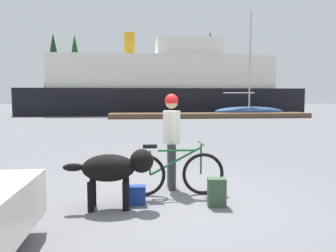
# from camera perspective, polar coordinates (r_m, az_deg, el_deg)

# --- Properties ---
(ground_plane) EXTENTS (160.00, 160.00, 0.00)m
(ground_plane) POSITION_cam_1_polar(r_m,az_deg,el_deg) (5.58, 0.62, -12.73)
(ground_plane) COLOR slate
(bicycle) EXTENTS (1.77, 0.44, 0.92)m
(bicycle) POSITION_cam_1_polar(r_m,az_deg,el_deg) (5.70, 0.91, -8.21)
(bicycle) COLOR black
(bicycle) RESTS_ON ground_plane
(person_cyclist) EXTENTS (0.32, 0.53, 1.77)m
(person_cyclist) POSITION_cam_1_polar(r_m,az_deg,el_deg) (6.02, 0.63, -0.98)
(person_cyclist) COLOR #333338
(person_cyclist) RESTS_ON ground_plane
(dog) EXTENTS (1.37, 0.49, 0.91)m
(dog) POSITION_cam_1_polar(r_m,az_deg,el_deg) (5.08, -9.27, -7.32)
(dog) COLOR black
(dog) RESTS_ON ground_plane
(backpack) EXTENTS (0.30, 0.23, 0.44)m
(backpack) POSITION_cam_1_polar(r_m,az_deg,el_deg) (5.26, 8.51, -11.37)
(backpack) COLOR #334C33
(backpack) RESTS_ON ground_plane
(handbag_pannier) EXTENTS (0.33, 0.20, 0.30)m
(handbag_pannier) POSITION_cam_1_polar(r_m,az_deg,el_deg) (5.34, -5.71, -11.92)
(handbag_pannier) COLOR navy
(handbag_pannier) RESTS_ON ground_plane
(dock_pier) EXTENTS (16.72, 2.50, 0.40)m
(dock_pier) POSITION_cam_1_polar(r_m,az_deg,el_deg) (27.67, 7.26, 1.87)
(dock_pier) COLOR brown
(dock_pier) RESTS_ON ground_plane
(ferry_boat) EXTENTS (27.07, 7.27, 8.16)m
(ferry_boat) POSITION_cam_1_polar(r_m,az_deg,el_deg) (33.73, -0.90, 6.91)
(ferry_boat) COLOR black
(ferry_boat) RESTS_ON ground_plane
(sailboat_moored) EXTENTS (6.25, 1.75, 9.17)m
(sailboat_moored) POSITION_cam_1_polar(r_m,az_deg,el_deg) (29.80, 13.97, 2.61)
(sailboat_moored) COLOR navy
(sailboat_moored) RESTS_ON ground_plane
(pine_tree_far_left) EXTENTS (3.18, 3.18, 11.15)m
(pine_tree_far_left) POSITION_cam_1_polar(r_m,az_deg,el_deg) (51.79, -19.35, 10.47)
(pine_tree_far_left) COLOR #4C331E
(pine_tree_far_left) RESTS_ON ground_plane
(pine_tree_center) EXTENTS (3.98, 3.98, 10.19)m
(pine_tree_center) POSITION_cam_1_polar(r_m,az_deg,el_deg) (51.01, -6.55, 10.12)
(pine_tree_center) COLOR #4C331E
(pine_tree_center) RESTS_ON ground_plane
(pine_tree_far_right) EXTENTS (3.22, 3.22, 11.51)m
(pine_tree_far_right) POSITION_cam_1_polar(r_m,az_deg,el_deg) (50.03, 7.33, 10.90)
(pine_tree_far_right) COLOR #4C331E
(pine_tree_far_right) RESTS_ON ground_plane
(pine_tree_mid_back) EXTENTS (3.34, 3.34, 12.22)m
(pine_tree_mid_back) POSITION_cam_1_polar(r_m,az_deg,el_deg) (57.98, -15.95, 10.64)
(pine_tree_mid_back) COLOR #4C331E
(pine_tree_mid_back) RESTS_ON ground_plane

